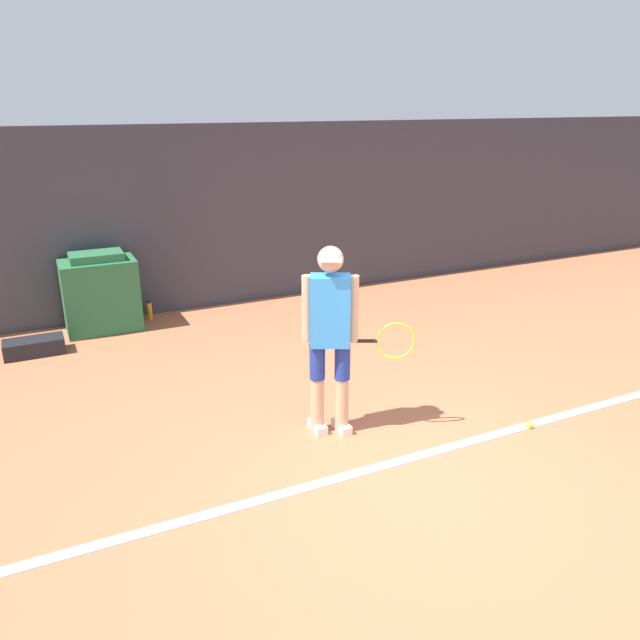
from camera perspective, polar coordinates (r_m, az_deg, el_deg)
The scene contains 8 objects.
ground_plane at distance 5.13m, azimuth 10.04°, elevation -14.56°, with size 24.00×24.00×0.00m, color #B76642.
back_wall at distance 9.07m, azimuth -8.75°, elevation 9.30°, with size 24.00×0.10×2.55m.
court_baseline at distance 5.38m, azimuth 7.72°, elevation -12.58°, with size 21.60×0.10×0.01m.
tennis_player at distance 5.37m, azimuth 1.08°, elevation -1.15°, with size 0.89×0.50×1.71m.
tennis_ball at distance 6.10m, azimuth 18.57°, elevation -9.07°, with size 0.07×0.07×0.07m.
covered_chair at distance 8.52m, azimuth -19.42°, elevation 2.30°, with size 0.92×0.59×1.03m.
equipment_bag at distance 8.10m, azimuth -24.67°, elevation -2.24°, with size 0.67×0.32×0.19m.
water_bottle at distance 8.84m, azimuth -15.32°, elevation 0.82°, with size 0.07×0.07×0.26m.
Camera 1 is at (-2.59, -3.39, 2.85)m, focal length 35.00 mm.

